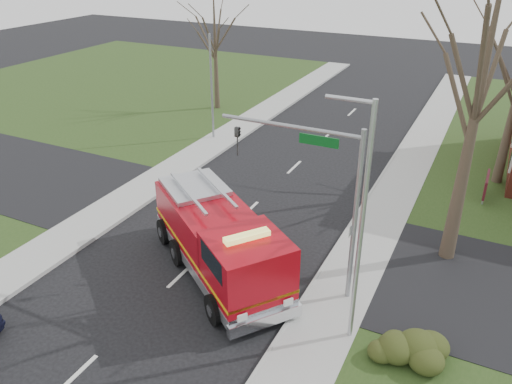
% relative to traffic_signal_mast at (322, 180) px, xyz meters
% --- Properties ---
extents(ground, '(120.00, 120.00, 0.00)m').
position_rel_traffic_signal_mast_xyz_m(ground, '(-5.21, -1.50, -4.71)').
color(ground, black).
rests_on(ground, ground).
extents(sidewalk_right, '(2.40, 80.00, 0.15)m').
position_rel_traffic_signal_mast_xyz_m(sidewalk_right, '(0.99, -1.50, -4.63)').
color(sidewalk_right, '#9A9B95').
rests_on(sidewalk_right, ground).
extents(sidewalk_left, '(2.40, 80.00, 0.15)m').
position_rel_traffic_signal_mast_xyz_m(sidewalk_left, '(-11.41, -1.50, -4.63)').
color(sidewalk_left, '#9A9B95').
rests_on(sidewalk_left, ground).
extents(health_center_sign, '(0.12, 2.00, 1.40)m').
position_rel_traffic_signal_mast_xyz_m(health_center_sign, '(5.29, 11.00, -3.83)').
color(health_center_sign, '#451018').
rests_on(health_center_sign, ground).
extents(hedge_corner, '(2.80, 2.00, 0.90)m').
position_rel_traffic_signal_mast_xyz_m(hedge_corner, '(3.79, -2.50, -4.13)').
color(hedge_corner, '#2E3613').
rests_on(hedge_corner, lawn_right).
extents(bare_tree_near, '(6.00, 6.00, 12.00)m').
position_rel_traffic_signal_mast_xyz_m(bare_tree_near, '(4.29, 4.50, 2.71)').
color(bare_tree_near, '#3C3023').
rests_on(bare_tree_near, ground).
extents(bare_tree_left, '(4.50, 4.50, 9.00)m').
position_rel_traffic_signal_mast_xyz_m(bare_tree_left, '(-15.21, 18.50, 0.86)').
color(bare_tree_left, '#3C3023').
rests_on(bare_tree_left, ground).
extents(traffic_signal_mast, '(5.29, 0.18, 6.80)m').
position_rel_traffic_signal_mast_xyz_m(traffic_signal_mast, '(0.00, 0.00, 0.00)').
color(traffic_signal_mast, gray).
rests_on(traffic_signal_mast, ground).
extents(streetlight_pole, '(1.48, 0.16, 8.40)m').
position_rel_traffic_signal_mast_xyz_m(streetlight_pole, '(1.93, -2.00, -0.16)').
color(streetlight_pole, '#B7BABF').
rests_on(streetlight_pole, ground).
extents(utility_pole_far, '(0.14, 0.14, 7.00)m').
position_rel_traffic_signal_mast_xyz_m(utility_pole_far, '(-12.01, 12.50, -1.21)').
color(utility_pole_far, gray).
rests_on(utility_pole_far, ground).
extents(fire_engine, '(8.08, 7.03, 3.25)m').
position_rel_traffic_signal_mast_xyz_m(fire_engine, '(-3.84, -0.69, -3.24)').
color(fire_engine, '#9E0712').
rests_on(fire_engine, ground).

